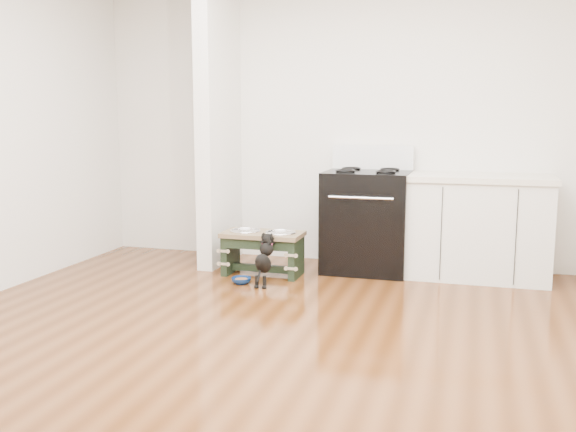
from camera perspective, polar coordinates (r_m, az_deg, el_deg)
The scene contains 8 objects.
ground at distance 4.06m, azimuth -1.78°, elevation -11.55°, with size 5.00×5.00×0.00m, color #47230C.
room_shell at distance 3.81m, azimuth -1.90°, elevation 11.92°, with size 5.00×5.00×5.00m.
partition_wall at distance 6.18m, azimuth -6.16°, elevation 8.22°, with size 0.15×0.80×2.70m, color silver.
oven_range at distance 5.92m, azimuth 7.04°, elevation -0.30°, with size 0.76×0.69×1.14m.
cabinet_run at distance 5.87m, azimuth 16.54°, elevation -0.93°, with size 1.24×0.64×0.91m.
dog_feeder at distance 5.74m, azimuth -2.27°, elevation -2.56°, with size 0.71×0.38×0.41m.
puppy at distance 5.41m, azimuth -2.10°, elevation -3.71°, with size 0.12×0.37×0.43m.
floor_bowl at distance 5.51m, azimuth -4.18°, elevation -5.74°, with size 0.17×0.17×0.05m.
Camera 1 is at (1.19, -3.61, 1.42)m, focal length 40.00 mm.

